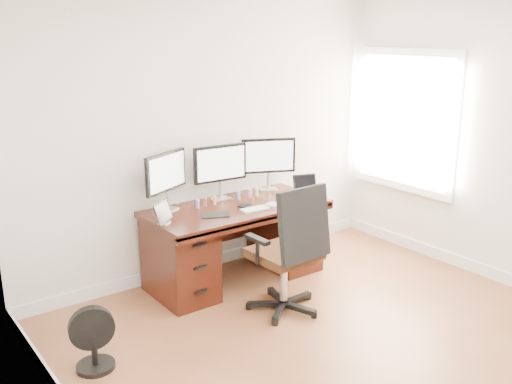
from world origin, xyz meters
TOP-DOWN VIEW (x-y plane):
  - ground at (0.00, 0.00)m, footprint 4.50×4.50m
  - back_wall at (0.00, 2.25)m, footprint 4.00×0.10m
  - desk at (0.00, 1.83)m, footprint 1.70×0.80m
  - office_chair at (-0.02, 1.02)m, footprint 0.65×0.62m
  - floor_fan at (-1.67, 1.17)m, footprint 0.33×0.27m
  - monitor_left at (-0.58, 2.07)m, footprint 0.51×0.27m
  - monitor_center at (-0.00, 2.07)m, footprint 0.55×0.15m
  - monitor_right at (0.58, 2.07)m, footprint 0.52×0.26m
  - tablet_left at (-0.78, 1.75)m, footprint 0.23×0.19m
  - tablet_right at (0.80, 1.75)m, footprint 0.25×0.14m
  - keyboard at (0.06, 1.59)m, footprint 0.27×0.13m
  - trackpad at (0.29, 1.62)m, footprint 0.14×0.14m
  - drawing_tablet at (-0.32, 1.67)m, footprint 0.28×0.24m
  - phone at (0.06, 1.75)m, footprint 0.15×0.11m
  - figurine_purple at (-0.33, 1.95)m, footprint 0.04×0.04m
  - figurine_brown at (-0.25, 1.95)m, footprint 0.04×0.04m
  - figurine_orange at (-0.15, 1.95)m, footprint 0.04×0.04m
  - figurine_blue at (0.13, 1.95)m, footprint 0.04×0.04m
  - figurine_pink at (0.26, 1.95)m, footprint 0.04×0.04m
  - figurine_yellow at (0.34, 1.95)m, footprint 0.04×0.04m

SIDE VIEW (x-z plane):
  - ground at x=0.00m, z-range 0.00..0.00m
  - floor_fan at x=-1.67m, z-range -0.01..0.46m
  - office_chair at x=-0.02m, z-range -0.19..0.93m
  - desk at x=0.00m, z-range 0.03..0.78m
  - trackpad at x=0.29m, z-range 0.75..0.76m
  - drawing_tablet at x=-0.32m, z-range 0.75..0.76m
  - phone at x=0.06m, z-range 0.75..0.76m
  - keyboard at x=0.06m, z-range 0.75..0.76m
  - figurine_purple at x=-0.33m, z-range 0.75..0.84m
  - figurine_brown at x=-0.25m, z-range 0.75..0.84m
  - figurine_orange at x=-0.15m, z-range 0.75..0.84m
  - figurine_blue at x=0.13m, z-range 0.75..0.84m
  - figurine_pink at x=0.26m, z-range 0.75..0.84m
  - figurine_yellow at x=0.34m, z-range 0.75..0.84m
  - tablet_left at x=-0.78m, z-range 0.74..0.93m
  - tablet_right at x=0.80m, z-range 0.74..0.93m
  - monitor_left at x=-0.58m, z-range 0.82..1.35m
  - monitor_center at x=0.00m, z-range 0.82..1.35m
  - monitor_right at x=0.58m, z-range 0.82..1.35m
  - back_wall at x=0.00m, z-range 0.00..2.70m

